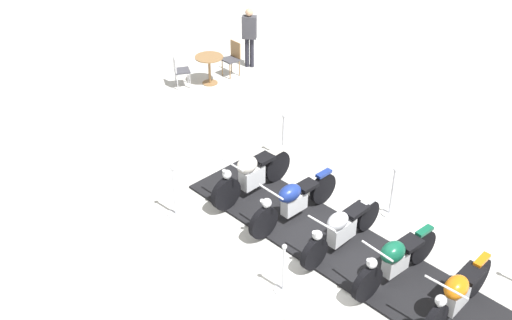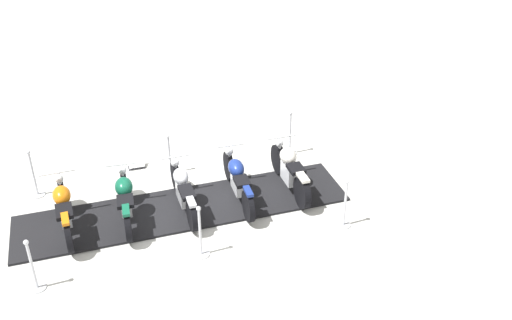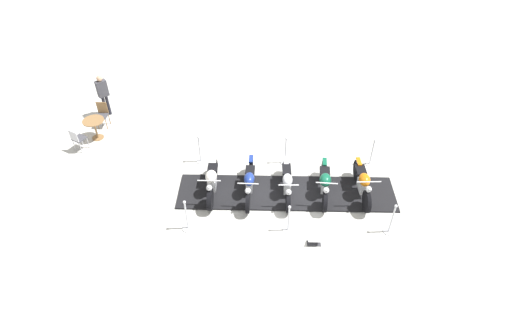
% 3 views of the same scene
% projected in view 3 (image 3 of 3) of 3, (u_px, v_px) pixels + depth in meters
% --- Properties ---
extents(ground_plane, '(80.00, 80.00, 0.00)m').
position_uv_depth(ground_plane, '(286.00, 193.00, 13.73)').
color(ground_plane, silver).
extents(display_platform, '(2.67, 7.06, 0.05)m').
position_uv_depth(display_platform, '(286.00, 193.00, 13.71)').
color(display_platform, black).
rests_on(display_platform, ground_plane).
extents(motorcycle_cream, '(2.11, 0.69, 1.00)m').
position_uv_depth(motorcycle_cream, '(212.00, 181.00, 13.40)').
color(motorcycle_cream, black).
rests_on(motorcycle_cream, display_platform).
extents(motorcycle_navy, '(2.27, 0.62, 0.96)m').
position_uv_depth(motorcycle_navy, '(249.00, 182.00, 13.38)').
color(motorcycle_navy, black).
rests_on(motorcycle_navy, display_platform).
extents(motorcycle_chrome, '(2.14, 0.66, 0.91)m').
position_uv_depth(motorcycle_chrome, '(287.00, 183.00, 13.39)').
color(motorcycle_chrome, black).
rests_on(motorcycle_chrome, display_platform).
extents(motorcycle_forest, '(2.09, 0.64, 0.96)m').
position_uv_depth(motorcycle_forest, '(325.00, 183.00, 13.34)').
color(motorcycle_forest, black).
rests_on(motorcycle_forest, display_platform).
extents(motorcycle_copper, '(2.09, 0.74, 1.02)m').
position_uv_depth(motorcycle_copper, '(363.00, 183.00, 13.31)').
color(motorcycle_copper, black).
rests_on(motorcycle_copper, display_platform).
extents(stanchion_left_front, '(0.30, 0.30, 1.10)m').
position_uv_depth(stanchion_left_front, '(200.00, 153.00, 14.69)').
color(stanchion_left_front, silver).
rests_on(stanchion_left_front, ground_plane).
extents(stanchion_right_mid, '(0.32, 0.32, 1.01)m').
position_uv_depth(stanchion_right_mid, '(288.00, 222.00, 12.35)').
color(stanchion_right_mid, silver).
rests_on(stanchion_right_mid, ground_plane).
extents(stanchion_left_rear, '(0.30, 0.30, 1.06)m').
position_uv_depth(stanchion_left_rear, '(371.00, 156.00, 14.61)').
color(stanchion_left_rear, silver).
rests_on(stanchion_left_rear, ground_plane).
extents(stanchion_right_rear, '(0.31, 0.31, 1.12)m').
position_uv_depth(stanchion_right_rear, '(391.00, 223.00, 12.27)').
color(stanchion_right_rear, silver).
rests_on(stanchion_right_rear, ground_plane).
extents(stanchion_left_mid, '(0.32, 0.32, 1.10)m').
position_uv_depth(stanchion_left_mid, '(285.00, 154.00, 14.66)').
color(stanchion_left_mid, silver).
rests_on(stanchion_left_mid, ground_plane).
extents(stanchion_right_front, '(0.36, 0.36, 1.14)m').
position_uv_depth(stanchion_right_front, '(187.00, 220.00, 12.39)').
color(stanchion_right_front, silver).
rests_on(stanchion_right_front, ground_plane).
extents(info_placard, '(0.30, 0.42, 0.22)m').
position_uv_depth(info_placard, '(314.00, 242.00, 12.13)').
color(info_placard, '#333338').
rests_on(info_placard, ground_plane).
extents(cafe_table, '(0.77, 0.77, 0.79)m').
position_uv_depth(cafe_table, '(94.00, 125.00, 15.60)').
color(cafe_table, olive).
rests_on(cafe_table, ground_plane).
extents(cafe_chair_near_table, '(0.51, 0.51, 0.88)m').
position_uv_depth(cafe_chair_near_table, '(77.00, 138.00, 15.10)').
color(cafe_chair_near_table, '#B7B7BC').
rests_on(cafe_chair_near_table, ground_plane).
extents(cafe_chair_across_table, '(0.45, 0.45, 0.97)m').
position_uv_depth(cafe_chair_across_table, '(102.00, 113.00, 16.25)').
color(cafe_chair_across_table, olive).
rests_on(cafe_chair_across_table, ground_plane).
extents(bystander_person, '(0.44, 0.43, 1.74)m').
position_uv_depth(bystander_person, '(103.00, 92.00, 16.49)').
color(bystander_person, '#23232D').
rests_on(bystander_person, ground_plane).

